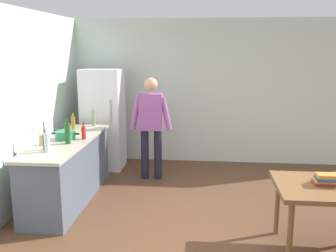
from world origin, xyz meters
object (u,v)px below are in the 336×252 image
(person, at_px, (151,122))
(utensil_jar, at_px, (43,139))
(cooking_pot, at_px, (65,135))
(bottle_beer_brown, at_px, (45,142))
(bottle_sauce_red, at_px, (84,133))
(bottle_oil_amber, at_px, (73,123))
(bottle_water_clear, at_px, (47,142))
(bottle_wine_green, at_px, (68,133))
(bottle_vinegar_tall, at_px, (94,118))
(book_stack, at_px, (328,179))
(refrigerator, at_px, (104,119))

(person, distance_m, utensil_jar, 1.85)
(cooking_pot, xyz_separation_m, bottle_beer_brown, (-0.04, -0.58, 0.05))
(person, distance_m, bottle_sauce_red, 1.28)
(bottle_sauce_red, bearing_deg, bottle_oil_amber, 121.86)
(bottle_water_clear, height_order, bottle_wine_green, bottle_wine_green)
(bottle_beer_brown, bearing_deg, bottle_vinegar_tall, 83.40)
(bottle_wine_green, bearing_deg, cooking_pot, 117.05)
(bottle_vinegar_tall, bearing_deg, bottle_beer_brown, -96.60)
(bottle_oil_amber, height_order, bottle_vinegar_tall, bottle_vinegar_tall)
(bottle_oil_amber, height_order, book_stack, bottle_oil_amber)
(bottle_wine_green, distance_m, bottle_vinegar_tall, 1.20)
(cooking_pot, relative_size, utensil_jar, 1.25)
(bottle_oil_amber, bearing_deg, book_stack, -26.82)
(refrigerator, xyz_separation_m, person, (0.95, -0.55, 0.08))
(bottle_oil_amber, xyz_separation_m, bottle_beer_brown, (0.04, -1.16, -0.01))
(utensil_jar, height_order, bottle_sauce_red, utensil_jar)
(bottle_wine_green, xyz_separation_m, book_stack, (3.14, -0.87, -0.24))
(bottle_beer_brown, distance_m, book_stack, 3.35)
(bottle_beer_brown, distance_m, bottle_vinegar_tall, 1.54)
(person, distance_m, cooking_pot, 1.48)
(bottle_sauce_red, bearing_deg, utensil_jar, -138.58)
(bottle_water_clear, bearing_deg, bottle_sauce_red, 71.09)
(bottle_beer_brown, bearing_deg, bottle_oil_amber, 92.13)
(refrigerator, bearing_deg, bottle_sauce_red, -85.19)
(utensil_jar, height_order, bottle_vinegar_tall, same)
(cooking_pot, xyz_separation_m, book_stack, (3.26, -1.11, -0.15))
(cooking_pot, bearing_deg, bottle_wine_green, -62.95)
(bottle_wine_green, bearing_deg, refrigerator, 89.94)
(bottle_wine_green, distance_m, bottle_sauce_red, 0.31)
(utensil_jar, distance_m, bottle_oil_amber, 0.94)
(refrigerator, xyz_separation_m, bottle_beer_brown, (-0.17, -2.15, 0.11))
(bottle_sauce_red, distance_m, bottle_vinegar_tall, 0.93)
(refrigerator, height_order, bottle_water_clear, refrigerator)
(person, relative_size, bottle_sauce_red, 7.08)
(refrigerator, bearing_deg, bottle_oil_amber, -102.27)
(person, relative_size, book_stack, 5.66)
(refrigerator, distance_m, bottle_water_clear, 2.25)
(cooking_pot, bearing_deg, utensil_jar, -115.82)
(bottle_water_clear, bearing_deg, refrigerator, 87.17)
(cooking_pot, height_order, bottle_sauce_red, bottle_sauce_red)
(bottle_wine_green, bearing_deg, person, 52.92)
(utensil_jar, bearing_deg, bottle_oil_amber, 84.89)
(person, height_order, book_stack, person)
(bottle_beer_brown, xyz_separation_m, bottle_sauce_red, (0.30, 0.61, -0.01))
(utensil_jar, bearing_deg, bottle_sauce_red, 41.42)
(cooking_pot, distance_m, book_stack, 3.45)
(bottle_sauce_red, bearing_deg, refrigerator, 94.81)
(refrigerator, bearing_deg, bottle_vinegar_tall, -89.47)
(utensil_jar, distance_m, bottle_beer_brown, 0.27)
(refrigerator, relative_size, bottle_vinegar_tall, 5.62)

